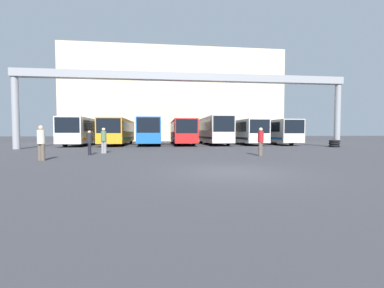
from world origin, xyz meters
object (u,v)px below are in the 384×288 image
(pedestrian_mid_left, at_px, (90,142))
(bus_slot_1, at_px, (118,130))
(bus_slot_4, at_px, (213,129))
(bus_slot_2, at_px, (151,130))
(pedestrian_near_right, at_px, (104,140))
(bus_slot_6, at_px, (271,131))
(bus_slot_0, at_px, (85,130))
(pedestrian_near_center, at_px, (261,141))
(bus_slot_5, at_px, (243,131))
(bus_slot_3, at_px, (182,131))
(pedestrian_far_center, at_px, (41,142))
(tire_stack, at_px, (334,144))

(pedestrian_mid_left, bearing_deg, bus_slot_1, -23.62)
(bus_slot_4, height_order, pedestrian_mid_left, bus_slot_4)
(bus_slot_2, height_order, pedestrian_near_right, bus_slot_2)
(bus_slot_6, height_order, pedestrian_near_right, bus_slot_6)
(bus_slot_0, xyz_separation_m, pedestrian_near_center, (15.26, -16.41, -0.82))
(bus_slot_5, relative_size, bus_slot_6, 0.95)
(bus_slot_1, relative_size, bus_slot_6, 0.97)
(bus_slot_4, distance_m, bus_slot_5, 3.90)
(bus_slot_6, bearing_deg, pedestrian_near_right, -143.85)
(bus_slot_2, xyz_separation_m, pedestrian_mid_left, (-3.40, -14.57, -0.93))
(bus_slot_3, height_order, pedestrian_far_center, bus_slot_3)
(pedestrian_near_right, height_order, pedestrian_far_center, pedestrian_far_center)
(bus_slot_2, xyz_separation_m, pedestrian_far_center, (-4.97, -17.79, -0.81))
(bus_slot_0, distance_m, bus_slot_6, 23.31)
(bus_slot_1, height_order, pedestrian_mid_left, bus_slot_1)
(bus_slot_0, height_order, bus_slot_3, bus_slot_0)
(bus_slot_4, xyz_separation_m, tire_stack, (11.02, -7.42, -1.55))
(pedestrian_far_center, bearing_deg, bus_slot_2, -89.52)
(bus_slot_3, relative_size, bus_slot_5, 1.08)
(bus_slot_1, xyz_separation_m, bus_slot_6, (19.43, 0.18, -0.03))
(bus_slot_0, relative_size, pedestrian_near_right, 6.39)
(bus_slot_1, distance_m, pedestrian_near_right, 13.26)
(pedestrian_mid_left, xyz_separation_m, pedestrian_near_center, (10.89, -2.00, 0.09))
(bus_slot_1, height_order, pedestrian_near_right, bus_slot_1)
(bus_slot_6, bearing_deg, bus_slot_0, -179.52)
(bus_slot_6, bearing_deg, pedestrian_mid_left, -142.36)
(bus_slot_1, height_order, tire_stack, bus_slot_1)
(bus_slot_4, bearing_deg, pedestrian_mid_left, -128.44)
(bus_slot_0, distance_m, pedestrian_far_center, 17.87)
(bus_slot_1, xyz_separation_m, pedestrian_near_center, (11.37, -16.43, -0.79))
(pedestrian_mid_left, bearing_deg, bus_slot_0, -8.67)
(bus_slot_1, bearing_deg, pedestrian_far_center, -93.51)
(bus_slot_3, height_order, pedestrian_near_center, bus_slot_3)
(bus_slot_1, distance_m, bus_slot_5, 15.54)
(bus_slot_3, bearing_deg, tire_stack, -28.60)
(bus_slot_5, height_order, pedestrian_near_right, bus_slot_5)
(pedestrian_near_right, bearing_deg, bus_slot_2, 74.97)
(pedestrian_far_center, bearing_deg, tire_stack, -141.34)
(bus_slot_3, xyz_separation_m, bus_slot_6, (11.66, -0.17, -0.00))
(bus_slot_2, height_order, pedestrian_mid_left, bus_slot_2)
(bus_slot_5, bearing_deg, bus_slot_2, 178.75)
(bus_slot_0, distance_m, bus_slot_5, 19.43)
(bus_slot_5, bearing_deg, bus_slot_6, 4.30)
(bus_slot_0, relative_size, pedestrian_near_center, 6.49)
(tire_stack, bearing_deg, pedestrian_near_right, -165.89)
(pedestrian_near_center, bearing_deg, bus_slot_1, 76.98)
(bus_slot_3, bearing_deg, pedestrian_mid_left, -116.24)
(bus_slot_5, height_order, pedestrian_mid_left, bus_slot_5)
(pedestrian_mid_left, relative_size, tire_stack, 1.55)
(bus_slot_0, distance_m, pedestrian_near_center, 22.42)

